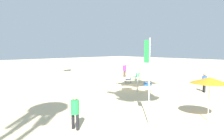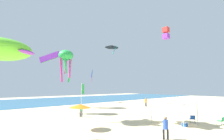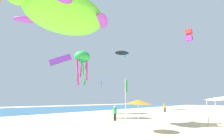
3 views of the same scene
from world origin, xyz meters
name	(u,v)px [view 2 (image 2 of 3)]	position (x,y,z in m)	size (l,w,h in m)	color
ground	(173,123)	(0.00, 0.00, -0.05)	(120.00, 120.00, 0.10)	beige
ocean_strip	(40,101)	(0.00, 37.34, 0.01)	(120.00, 26.90, 0.02)	#28668E
canopy_tent	(174,100)	(-0.63, -0.50, 2.42)	(3.05, 3.71, 2.68)	#B7B7BC
beach_umbrella	(80,106)	(-8.95, 4.18, 2.10)	(1.95, 1.95, 2.30)	silver
folding_chair_near_cooler	(221,120)	(2.47, -3.90, 0.47)	(0.61, 0.69, 0.82)	black
folding_chair_facing_ocean	(192,118)	(1.48, -1.47, 0.47)	(0.81, 0.78, 0.82)	black
cooler_box	(185,124)	(-0.76, -1.66, 0.20)	(0.64, 0.45, 0.40)	blue
banner_flag	(82,99)	(-7.06, 6.81, 2.53)	(0.36, 0.06, 4.22)	silver
person_beachcomber	(81,109)	(-5.20, 9.80, 0.95)	(0.43, 0.38, 1.62)	black
person_kite_handler	(146,101)	(10.80, 11.49, 0.97)	(0.44, 0.39, 1.65)	black
person_by_tent	(165,126)	(-5.96, -2.67, 0.97)	(0.39, 0.39, 1.65)	black
kite_box_red	(166,33)	(8.84, 5.57, 12.96)	(0.98, 1.04, 2.05)	red
kite_diamond_blue	(92,74)	(8.38, 26.16, 6.99)	(1.49, 1.75, 3.22)	blue
kite_parafoil_purple	(50,57)	(-2.19, 27.26, 10.25)	(3.46, 3.40, 2.74)	purple
kite_delta_black	(112,46)	(11.74, 22.42, 14.02)	(4.01, 3.98, 2.71)	black
kite_octopus_green	(66,57)	(-1.96, 20.35, 9.43)	(2.74, 2.74, 6.09)	green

